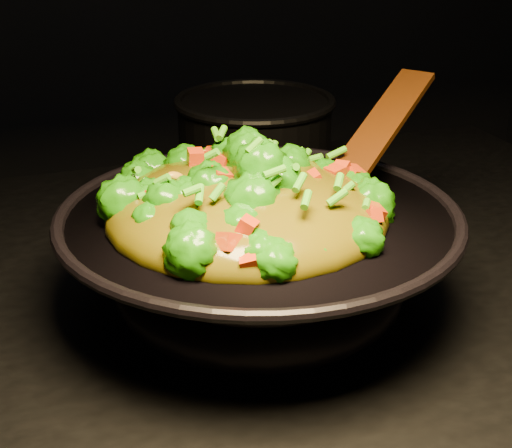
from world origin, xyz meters
name	(u,v)px	position (x,y,z in m)	size (l,w,h in m)	color
wok	(259,264)	(-0.03, -0.08, 0.96)	(0.42, 0.42, 0.12)	black
stir_fry	(246,172)	(-0.05, -0.09, 1.07)	(0.30, 0.30, 0.10)	#207408
spatula	(369,143)	(0.12, -0.03, 1.07)	(0.29, 0.04, 0.01)	#341304
back_pot	(255,140)	(0.10, 0.31, 0.97)	(0.24, 0.24, 0.14)	black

